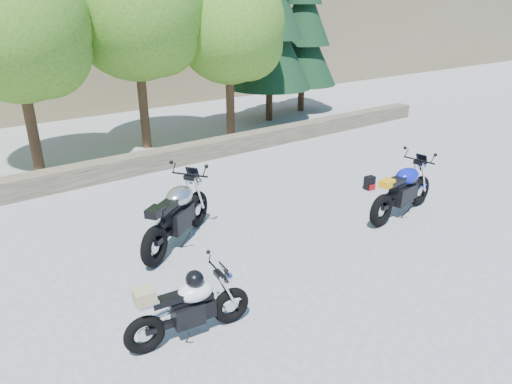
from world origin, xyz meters
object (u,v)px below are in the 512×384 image
Objects in this scene: silver_bike at (177,215)px; blue_bike at (403,191)px; backpack at (370,183)px; white_bike at (188,306)px.

silver_bike is 0.92× the size of blue_bike.
silver_bike is at bearing -179.61° from backpack.
white_bike is at bearing -148.73° from silver_bike.
white_bike is 5.44× the size of backpack.
silver_bike is 2.69m from white_bike.
blue_bike is 1.56m from backpack.
blue_bike is (5.52, 0.75, 0.06)m from white_bike.
white_bike is 6.51m from backpack.
silver_bike is 4.71m from blue_bike.
blue_bike is at bearing 14.52° from white_bike.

